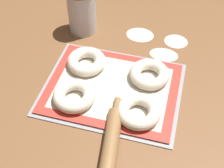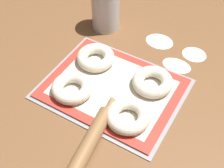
{
  "view_description": "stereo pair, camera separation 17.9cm",
  "coord_description": "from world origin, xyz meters",
  "views": [
    {
      "loc": [
        0.16,
        -0.65,
        0.77
      ],
      "look_at": [
        -0.01,
        -0.0,
        0.03
      ],
      "focal_mm": 50.0,
      "sensor_mm": 36.0,
      "label": 1
    },
    {
      "loc": [
        0.33,
        -0.58,
        0.77
      ],
      "look_at": [
        -0.01,
        -0.0,
        0.03
      ],
      "focal_mm": 50.0,
      "sensor_mm": 36.0,
      "label": 2
    }
  ],
  "objects": [
    {
      "name": "rolling_pin",
      "position": [
        0.05,
        -0.25,
        0.02
      ],
      "size": [
        0.08,
        0.41,
        0.04
      ],
      "color": "olive",
      "rests_on": "ground_plane"
    },
    {
      "name": "flour_patch_near",
      "position": [
        0.12,
        0.21,
        0.0
      ],
      "size": [
        0.1,
        0.07,
        0.0
      ],
      "color": "white",
      "rests_on": "ground_plane"
    },
    {
      "name": "flour_patch_side",
      "position": [
        0.16,
        0.3,
        0.0
      ],
      "size": [
        0.09,
        0.08,
        0.0
      ],
      "color": "white",
      "rests_on": "ground_plane"
    },
    {
      "name": "flour_canister",
      "position": [
        -0.21,
        0.28,
        0.09
      ],
      "size": [
        0.11,
        0.11,
        0.18
      ],
      "color": "silver",
      "rests_on": "ground_plane"
    },
    {
      "name": "ground_plane",
      "position": [
        0.0,
        0.0,
        0.0
      ],
      "size": [
        2.8,
        2.8,
        0.0
      ],
      "primitive_type": "plane",
      "color": "brown"
    },
    {
      "name": "baking_tray",
      "position": [
        -0.01,
        -0.0,
        0.0
      ],
      "size": [
        0.45,
        0.35,
        0.01
      ],
      "color": "#93969B",
      "rests_on": "ground_plane"
    },
    {
      "name": "flour_patch_far",
      "position": [
        0.02,
        0.3,
        0.0
      ],
      "size": [
        0.11,
        0.09,
        0.0
      ],
      "color": "white",
      "rests_on": "ground_plane"
    },
    {
      "name": "bagel_front_right",
      "position": [
        0.09,
        -0.09,
        0.03
      ],
      "size": [
        0.13,
        0.13,
        0.04
      ],
      "color": "silver",
      "rests_on": "baking_mat"
    },
    {
      "name": "bagel_back_right",
      "position": [
        0.09,
        0.07,
        0.03
      ],
      "size": [
        0.13,
        0.13,
        0.04
      ],
      "color": "silver",
      "rests_on": "baking_mat"
    },
    {
      "name": "bagel_back_left",
      "position": [
        -0.13,
        0.07,
        0.03
      ],
      "size": [
        0.13,
        0.13,
        0.04
      ],
      "color": "silver",
      "rests_on": "baking_mat"
    },
    {
      "name": "bagel_front_left",
      "position": [
        -0.11,
        -0.08,
        0.03
      ],
      "size": [
        0.13,
        0.13,
        0.04
      ],
      "color": "silver",
      "rests_on": "baking_mat"
    },
    {
      "name": "baking_mat",
      "position": [
        -0.01,
        -0.0,
        0.01
      ],
      "size": [
        0.42,
        0.33,
        0.0
      ],
      "color": "red",
      "rests_on": "baking_tray"
    }
  ]
}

